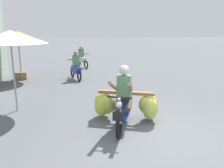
# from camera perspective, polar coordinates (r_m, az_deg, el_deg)

# --- Properties ---
(ground_plane) EXTENTS (120.00, 120.00, 0.00)m
(ground_plane) POSITION_cam_1_polar(r_m,az_deg,el_deg) (5.67, 11.63, -12.33)
(ground_plane) COLOR #56595E
(motorbike_main_loaded) EXTENTS (1.76, 1.99, 1.58)m
(motorbike_main_loaded) POSITION_cam_1_polar(r_m,az_deg,el_deg) (6.19, 2.95, -4.89)
(motorbike_main_loaded) COLOR black
(motorbike_main_loaded) RESTS_ON ground
(motorbike_distant_ahead_left) EXTENTS (0.55, 1.61, 1.40)m
(motorbike_distant_ahead_left) POSITION_cam_1_polar(r_m,az_deg,el_deg) (11.52, -8.85, 3.89)
(motorbike_distant_ahead_left) COLOR black
(motorbike_distant_ahead_left) RESTS_ON ground
(motorbike_distant_ahead_right) EXTENTS (0.66, 1.58, 1.40)m
(motorbike_distant_ahead_right) POSITION_cam_1_polar(r_m,az_deg,el_deg) (15.17, -7.46, 6.18)
(motorbike_distant_ahead_right) COLOR black
(motorbike_distant_ahead_right) RESTS_ON ground
(market_umbrella_near_shop) EXTENTS (2.10, 2.10, 2.40)m
(market_umbrella_near_shop) POSITION_cam_1_polar(r_m,az_deg,el_deg) (7.31, -23.71, 10.51)
(market_umbrella_near_shop) COLOR #99999E
(market_umbrella_near_shop) RESTS_ON ground
(market_umbrella_further_along) EXTENTS (2.16, 2.16, 2.34)m
(market_umbrella_further_along) POSITION_cam_1_polar(r_m,az_deg,el_deg) (11.88, -22.11, 10.78)
(market_umbrella_further_along) COLOR #99999E
(market_umbrella_further_along) RESTS_ON ground
(produce_crate) EXTENTS (0.56, 0.40, 0.36)m
(produce_crate) POSITION_cam_1_polar(r_m,az_deg,el_deg) (12.33, -21.48, 1.89)
(produce_crate) COLOR olive
(produce_crate) RESTS_ON ground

